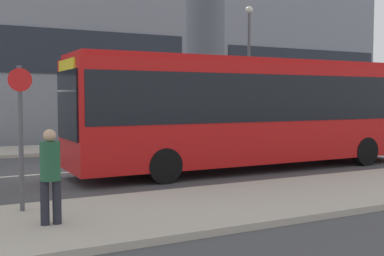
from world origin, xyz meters
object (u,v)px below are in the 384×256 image
(parked_car_1, at_px, (377,129))
(bus_stop_sign, at_px, (21,127))
(street_lamp, at_px, (249,59))
(city_bus, at_px, (256,107))
(parked_car_0, at_px, (300,132))
(pedestrian_near_stop, at_px, (50,171))

(parked_car_1, distance_m, bus_stop_sign, 21.08)
(parked_car_1, height_order, street_lamp, street_lamp)
(city_bus, xyz_separation_m, street_lamp, (4.61, 7.18, 2.21))
(parked_car_0, height_order, bus_stop_sign, bus_stop_sign)
(city_bus, xyz_separation_m, bus_stop_sign, (-7.64, -3.18, -0.26))
(parked_car_1, bearing_deg, bus_stop_sign, -156.09)
(city_bus, bearing_deg, bus_stop_sign, -154.05)
(street_lamp, bearing_deg, parked_car_0, -39.60)
(parked_car_0, bearing_deg, bus_stop_sign, -148.30)
(parked_car_0, distance_m, parked_car_1, 5.07)
(parked_car_1, height_order, bus_stop_sign, bus_stop_sign)
(parked_car_0, relative_size, street_lamp, 0.66)
(parked_car_0, relative_size, parked_car_1, 1.07)
(pedestrian_near_stop, xyz_separation_m, bus_stop_sign, (-0.29, 1.26, 0.69))
(parked_car_1, bearing_deg, pedestrian_near_stop, -152.69)
(pedestrian_near_stop, relative_size, street_lamp, 0.25)
(pedestrian_near_stop, bearing_deg, parked_car_0, 42.55)
(city_bus, relative_size, parked_car_1, 2.93)
(street_lamp, bearing_deg, parked_car_1, -14.64)
(parked_car_0, xyz_separation_m, street_lamp, (-1.94, 1.60, 3.58))
(pedestrian_near_stop, bearing_deg, parked_car_1, 34.07)
(bus_stop_sign, relative_size, street_lamp, 0.42)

